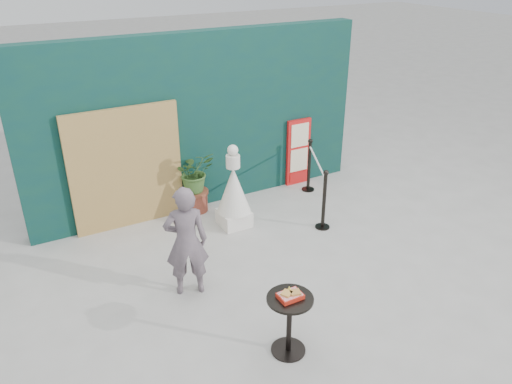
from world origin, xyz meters
The scene contains 10 objects.
ground centered at (0.00, 0.00, 0.00)m, with size 60.00×60.00×0.00m, color #ADAAA5.
back_wall centered at (0.00, 3.15, 1.50)m, with size 6.00×0.30×3.00m, color #0A2F31.
bamboo_fence centered at (-1.40, 2.94, 1.00)m, with size 1.80×0.08×2.00m, color tan.
woman centered at (-1.26, 0.77, 0.77)m, with size 0.56×0.37×1.55m, color #685961.
menu_board centered at (1.90, 2.95, 0.65)m, with size 0.50×0.07×1.30m.
statue centered at (0.07, 2.08, 0.58)m, with size 0.55×0.55×1.42m.
cafe_table centered at (-0.70, -0.82, 0.50)m, with size 0.52×0.52×0.75m.
food_basket centered at (-0.69, -0.82, 0.79)m, with size 0.26×0.19×0.11m.
planter centered at (-0.28, 2.85, 0.64)m, with size 0.65×0.57×1.11m.
stanchion_barrier centered at (1.61, 1.94, 0.49)m, with size 0.84×1.54×1.03m.
Camera 1 is at (-3.13, -4.45, 4.16)m, focal length 35.00 mm.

